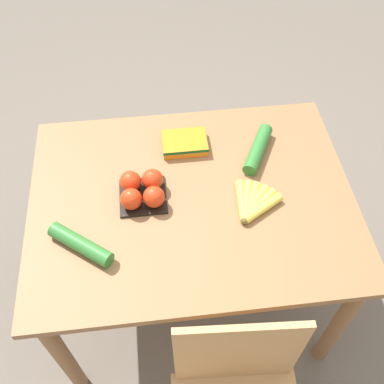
# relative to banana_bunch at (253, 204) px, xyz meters

# --- Properties ---
(ground_plane) EXTENTS (12.00, 12.00, 0.00)m
(ground_plane) POSITION_rel_banana_bunch_xyz_m (0.21, -0.07, -0.76)
(ground_plane) COLOR #665B51
(dining_table) EXTENTS (1.18, 0.90, 0.75)m
(dining_table) POSITION_rel_banana_bunch_xyz_m (0.21, -0.07, -0.12)
(dining_table) COLOR olive
(dining_table) RESTS_ON ground_plane
(banana_bunch) EXTENTS (0.17, 0.19, 0.03)m
(banana_bunch) POSITION_rel_banana_bunch_xyz_m (0.00, 0.00, 0.00)
(banana_bunch) COLOR brown
(banana_bunch) RESTS_ON dining_table
(tomato_pack) EXTENTS (0.17, 0.17, 0.09)m
(tomato_pack) POSITION_rel_banana_bunch_xyz_m (0.39, -0.09, 0.03)
(tomato_pack) COLOR black
(tomato_pack) RESTS_ON dining_table
(carrot_bag) EXTENTS (0.18, 0.13, 0.04)m
(carrot_bag) POSITION_rel_banana_bunch_xyz_m (0.21, -0.32, 0.01)
(carrot_bag) COLOR orange
(carrot_bag) RESTS_ON dining_table
(cucumber_near) EXTENTS (0.16, 0.24, 0.05)m
(cucumber_near) POSITION_rel_banana_bunch_xyz_m (-0.07, -0.25, 0.01)
(cucumber_near) COLOR #2D702D
(cucumber_near) RESTS_ON dining_table
(cucumber_far) EXTENTS (0.22, 0.19, 0.05)m
(cucumber_far) POSITION_rel_banana_bunch_xyz_m (0.60, 0.11, 0.01)
(cucumber_far) COLOR #2D702D
(cucumber_far) RESTS_ON dining_table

